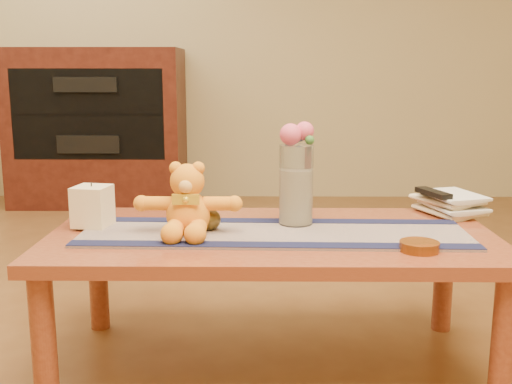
{
  "coord_description": "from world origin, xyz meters",
  "views": [
    {
      "loc": [
        -0.03,
        -1.89,
        0.96
      ],
      "look_at": [
        -0.05,
        0.0,
        0.58
      ],
      "focal_mm": 43.38,
      "sensor_mm": 36.0,
      "label": 1
    }
  ],
  "objects_px": {
    "glass_vase": "(296,185)",
    "tv_remote": "(433,193)",
    "amber_dish": "(419,246)",
    "bronze_ball": "(210,220)",
    "pillar_candle": "(92,206)",
    "teddy_bear": "(188,200)",
    "book_bottom": "(430,213)"
  },
  "relations": [
    {
      "from": "tv_remote",
      "to": "glass_vase",
      "type": "bearing_deg",
      "value": 175.83
    },
    {
      "from": "teddy_bear",
      "to": "tv_remote",
      "type": "bearing_deg",
      "value": 17.15
    },
    {
      "from": "pillar_candle",
      "to": "amber_dish",
      "type": "distance_m",
      "value": 1.03
    },
    {
      "from": "teddy_bear",
      "to": "amber_dish",
      "type": "height_order",
      "value": "teddy_bear"
    },
    {
      "from": "pillar_candle",
      "to": "book_bottom",
      "type": "relative_size",
      "value": 0.58
    },
    {
      "from": "bronze_ball",
      "to": "book_bottom",
      "type": "bearing_deg",
      "value": 16.88
    },
    {
      "from": "teddy_bear",
      "to": "amber_dish",
      "type": "xyz_separation_m",
      "value": [
        0.67,
        -0.17,
        -0.1
      ]
    },
    {
      "from": "tv_remote",
      "to": "amber_dish",
      "type": "bearing_deg",
      "value": -129.35
    },
    {
      "from": "teddy_bear",
      "to": "book_bottom",
      "type": "xyz_separation_m",
      "value": [
        0.82,
        0.26,
        -0.1
      ]
    },
    {
      "from": "glass_vase",
      "to": "tv_remote",
      "type": "bearing_deg",
      "value": 15.67
    },
    {
      "from": "teddy_bear",
      "to": "book_bottom",
      "type": "bearing_deg",
      "value": 17.82
    },
    {
      "from": "glass_vase",
      "to": "bronze_ball",
      "type": "distance_m",
      "value": 0.3
    },
    {
      "from": "teddy_bear",
      "to": "glass_vase",
      "type": "distance_m",
      "value": 0.36
    },
    {
      "from": "teddy_bear",
      "to": "glass_vase",
      "type": "xyz_separation_m",
      "value": [
        0.34,
        0.12,
        0.03
      ]
    },
    {
      "from": "teddy_bear",
      "to": "book_bottom",
      "type": "relative_size",
      "value": 1.39
    },
    {
      "from": "glass_vase",
      "to": "amber_dish",
      "type": "bearing_deg",
      "value": -40.17
    },
    {
      "from": "book_bottom",
      "to": "bronze_ball",
      "type": "bearing_deg",
      "value": 174.03
    },
    {
      "from": "bronze_ball",
      "to": "tv_remote",
      "type": "height_order",
      "value": "tv_remote"
    },
    {
      "from": "pillar_candle",
      "to": "bronze_ball",
      "type": "xyz_separation_m",
      "value": [
        0.38,
        -0.05,
        -0.03
      ]
    },
    {
      "from": "book_bottom",
      "to": "amber_dish",
      "type": "relative_size",
      "value": 1.99
    },
    {
      "from": "teddy_bear",
      "to": "bronze_ball",
      "type": "relative_size",
      "value": 4.6
    },
    {
      "from": "teddy_bear",
      "to": "pillar_candle",
      "type": "relative_size",
      "value": 2.39
    },
    {
      "from": "bronze_ball",
      "to": "amber_dish",
      "type": "relative_size",
      "value": 0.6
    },
    {
      "from": "glass_vase",
      "to": "bronze_ball",
      "type": "xyz_separation_m",
      "value": [
        -0.27,
        -0.08,
        -0.1
      ]
    },
    {
      "from": "teddy_bear",
      "to": "amber_dish",
      "type": "bearing_deg",
      "value": -13.77
    },
    {
      "from": "glass_vase",
      "to": "amber_dish",
      "type": "distance_m",
      "value": 0.46
    },
    {
      "from": "teddy_bear",
      "to": "amber_dish",
      "type": "distance_m",
      "value": 0.7
    },
    {
      "from": "teddy_bear",
      "to": "glass_vase",
      "type": "height_order",
      "value": "glass_vase"
    },
    {
      "from": "pillar_candle",
      "to": "bronze_ball",
      "type": "relative_size",
      "value": 1.93
    },
    {
      "from": "bronze_ball",
      "to": "pillar_candle",
      "type": "bearing_deg",
      "value": 172.35
    },
    {
      "from": "glass_vase",
      "to": "teddy_bear",
      "type": "bearing_deg",
      "value": -161.1
    },
    {
      "from": "tv_remote",
      "to": "book_bottom",
      "type": "bearing_deg",
      "value": 90.0
    }
  ]
}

